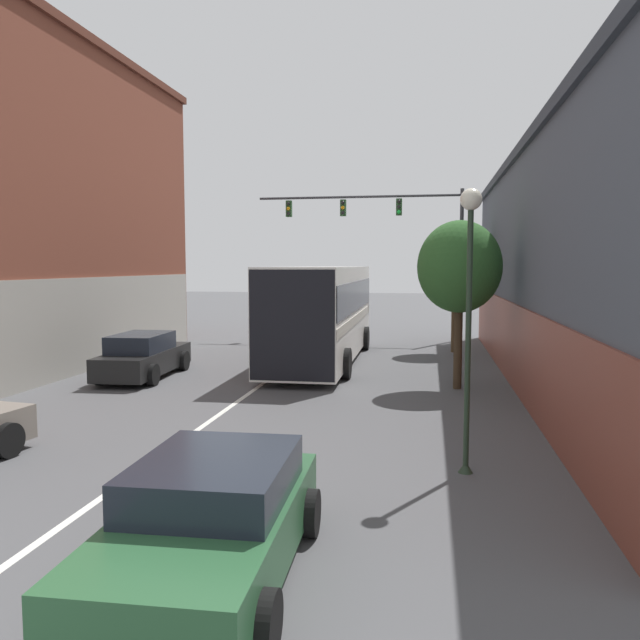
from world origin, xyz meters
TOP-DOWN VIEW (x-y plane):
  - lane_center_line at (0.00, 16.23)m, footprint 0.14×44.47m
  - building_right_storefront at (10.58, 17.26)m, footprint 6.48×25.49m
  - bus at (1.04, 20.75)m, footprint 3.01×11.35m
  - hatchback_foreground at (2.54, 4.47)m, footprint 2.23×4.26m
  - parked_car_left_near at (-4.08, 16.46)m, footprint 2.09×4.61m
  - traffic_signal_gantry at (3.19, 28.45)m, footprint 9.99×0.36m
  - street_lamp at (5.65, 8.72)m, footprint 0.37×0.37m
  - street_tree_near at (5.82, 16.33)m, footprint 2.43×2.18m
  - street_tree_far at (6.00, 24.22)m, footprint 2.44×2.19m

SIDE VIEW (x-z plane):
  - lane_center_line at x=0.00m, z-range 0.00..0.01m
  - hatchback_foreground at x=2.54m, z-range -0.02..1.34m
  - parked_car_left_near at x=-4.08m, z-range -0.03..1.41m
  - bus at x=1.04m, z-range 0.22..3.77m
  - street_lamp at x=5.65m, z-range 0.69..5.58m
  - street_tree_near at x=5.82m, z-range 1.09..6.00m
  - building_right_storefront at x=10.58m, z-range 0.11..7.18m
  - street_tree_far at x=6.00m, z-range 1.27..6.55m
  - traffic_signal_gantry at x=3.19m, z-range 1.81..9.06m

